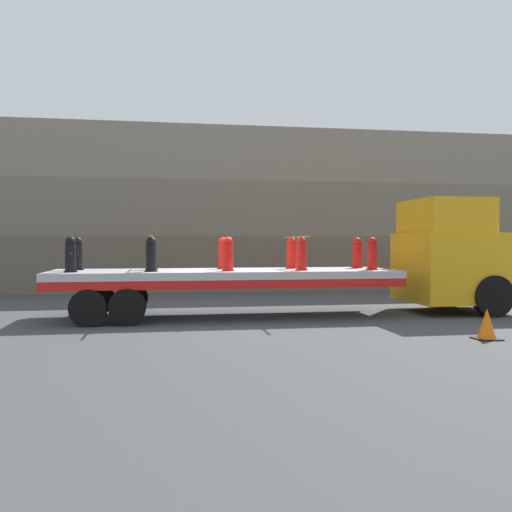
% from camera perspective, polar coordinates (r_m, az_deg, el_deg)
% --- Properties ---
extents(ground_plane, '(120.00, 120.00, 0.00)m').
position_cam_1_polar(ground_plane, '(14.17, -3.07, -6.09)').
color(ground_plane, '#3F4244').
extents(rock_cliff, '(60.00, 3.30, 6.27)m').
position_cam_1_polar(rock_cliff, '(22.77, -5.59, 4.60)').
color(rock_cliff, '#665B4C').
rests_on(rock_cliff, ground_plane).
extents(truck_cab, '(2.48, 2.58, 2.96)m').
position_cam_1_polar(truck_cab, '(15.94, 19.26, -0.03)').
color(truck_cab, orange).
rests_on(truck_cab, ground_plane).
extents(flatbed_trailer, '(8.38, 2.56, 1.16)m').
position_cam_1_polar(flatbed_trailer, '(14.03, -4.97, -2.28)').
color(flatbed_trailer, '#B2B2B7').
rests_on(flatbed_trailer, ground_plane).
extents(fire_hydrant_black_near_0, '(0.30, 0.47, 0.81)m').
position_cam_1_polar(fire_hydrant_black_near_0, '(13.57, -18.06, 0.11)').
color(fire_hydrant_black_near_0, black).
rests_on(fire_hydrant_black_near_0, flatbed_trailer).
extents(fire_hydrant_black_far_0, '(0.30, 0.47, 0.81)m').
position_cam_1_polar(fire_hydrant_black_far_0, '(14.64, -17.44, 0.19)').
color(fire_hydrant_black_far_0, black).
rests_on(fire_hydrant_black_far_0, flatbed_trailer).
extents(fire_hydrant_black_near_1, '(0.30, 0.47, 0.81)m').
position_cam_1_polar(fire_hydrant_black_near_1, '(13.42, -10.45, 0.13)').
color(fire_hydrant_black_near_1, black).
rests_on(fire_hydrant_black_near_1, flatbed_trailer).
extents(fire_hydrant_black_far_1, '(0.30, 0.47, 0.81)m').
position_cam_1_polar(fire_hydrant_black_far_1, '(14.50, -10.39, 0.22)').
color(fire_hydrant_black_far_1, black).
rests_on(fire_hydrant_black_far_1, flatbed_trailer).
extents(fire_hydrant_red_near_2, '(0.30, 0.47, 0.81)m').
position_cam_1_polar(fire_hydrant_red_near_2, '(13.52, -2.82, 0.16)').
color(fire_hydrant_red_near_2, red).
rests_on(fire_hydrant_red_near_2, flatbed_trailer).
extents(fire_hydrant_red_far_2, '(0.30, 0.47, 0.81)m').
position_cam_1_polar(fire_hydrant_red_far_2, '(14.59, -3.32, 0.24)').
color(fire_hydrant_red_far_2, red).
rests_on(fire_hydrant_red_far_2, flatbed_trailer).
extents(fire_hydrant_red_near_3, '(0.30, 0.47, 0.81)m').
position_cam_1_polar(fire_hydrant_red_near_3, '(13.84, 4.58, 0.19)').
color(fire_hydrant_red_near_3, red).
rests_on(fire_hydrant_red_near_3, flatbed_trailer).
extents(fire_hydrant_red_far_3, '(0.30, 0.47, 0.81)m').
position_cam_1_polar(fire_hydrant_red_far_3, '(14.89, 3.56, 0.26)').
color(fire_hydrant_red_far_3, red).
rests_on(fire_hydrant_red_far_3, flatbed_trailer).
extents(fire_hydrant_red_near_4, '(0.30, 0.47, 0.81)m').
position_cam_1_polar(fire_hydrant_red_near_4, '(14.39, 11.53, 0.20)').
color(fire_hydrant_red_near_4, red).
rests_on(fire_hydrant_red_near_4, flatbed_trailer).
extents(fire_hydrant_red_far_4, '(0.30, 0.47, 0.81)m').
position_cam_1_polar(fire_hydrant_red_far_4, '(15.40, 10.08, 0.28)').
color(fire_hydrant_red_far_4, red).
rests_on(fire_hydrant_red_far_4, flatbed_trailer).
extents(cargo_strap_rear, '(0.05, 2.65, 0.01)m').
position_cam_1_polar(cargo_strap_rear, '(13.96, -10.43, 1.92)').
color(cargo_strap_rear, yellow).
rests_on(cargo_strap_rear, fire_hydrant_black_near_1).
extents(cargo_strap_middle, '(0.05, 2.65, 0.01)m').
position_cam_1_polar(cargo_strap_middle, '(14.37, 4.05, 1.92)').
color(cargo_strap_middle, yellow).
rests_on(cargo_strap_middle, fire_hydrant_red_near_3).
extents(traffic_cone, '(0.45, 0.45, 0.58)m').
position_cam_1_polar(traffic_cone, '(11.66, 22.08, -6.36)').
color(traffic_cone, black).
rests_on(traffic_cone, ground_plane).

